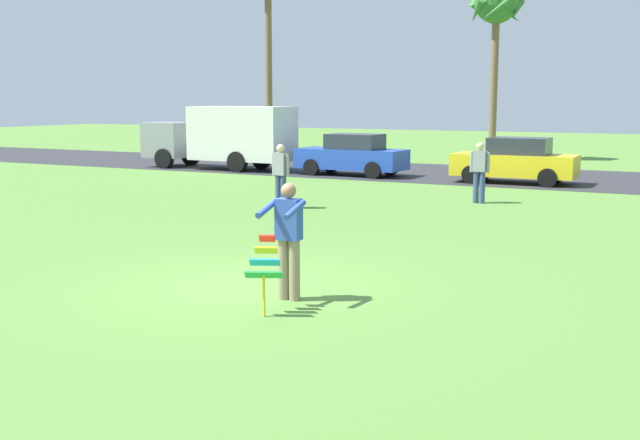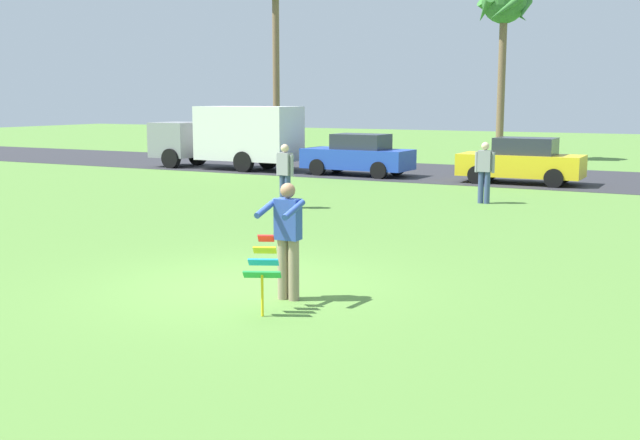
% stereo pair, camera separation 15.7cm
% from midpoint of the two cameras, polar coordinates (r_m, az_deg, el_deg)
% --- Properties ---
extents(ground_plane, '(120.00, 120.00, 0.00)m').
position_cam_midpoint_polar(ground_plane, '(12.39, -5.64, -4.85)').
color(ground_plane, '#568438').
extents(road_strip, '(120.00, 8.00, 0.01)m').
position_cam_midpoint_polar(road_strip, '(30.44, 14.54, 3.08)').
color(road_strip, '#2D2D33').
rests_on(road_strip, ground).
extents(person_kite_flyer, '(0.56, 0.67, 1.73)m').
position_cam_midpoint_polar(person_kite_flyer, '(11.32, -2.74, -1.21)').
color(person_kite_flyer, gray).
rests_on(person_kite_flyer, ground).
extents(kite_held, '(0.60, 0.73, 1.05)m').
position_cam_midpoint_polar(kite_held, '(10.69, -4.47, -3.25)').
color(kite_held, red).
rests_on(kite_held, ground).
extents(parked_truck_grey_van, '(6.72, 2.17, 2.62)m').
position_cam_midpoint_polar(parked_truck_grey_van, '(32.86, -7.07, 6.16)').
color(parked_truck_grey_van, gray).
rests_on(parked_truck_grey_van, ground).
extents(parked_car_blue, '(4.25, 1.93, 1.60)m').
position_cam_midpoint_polar(parked_car_blue, '(30.03, 2.21, 4.75)').
color(parked_car_blue, '#2347B7').
rests_on(parked_car_blue, ground).
extents(parked_car_yellow, '(4.21, 1.86, 1.60)m').
position_cam_midpoint_polar(parked_car_yellow, '(28.00, 13.97, 4.20)').
color(parked_car_yellow, yellow).
rests_on(parked_car_yellow, ground).
extents(palm_tree_right_near, '(2.58, 2.71, 8.54)m').
position_cam_midpoint_polar(palm_tree_right_near, '(38.98, 12.68, 14.84)').
color(palm_tree_right_near, brown).
rests_on(palm_tree_right_near, ground).
extents(person_walker_near, '(0.57, 0.23, 1.73)m').
position_cam_midpoint_polar(person_walker_near, '(22.42, 11.42, 3.59)').
color(person_walker_near, '#384772').
rests_on(person_walker_near, ground).
extents(person_walker_far, '(0.56, 0.27, 1.73)m').
position_cam_midpoint_polar(person_walker_far, '(20.96, -3.11, 3.39)').
color(person_walker_far, '#384772').
rests_on(person_walker_far, ground).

